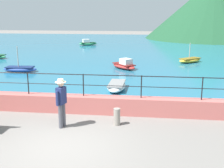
# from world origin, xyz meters

# --- Properties ---
(ground_plane) EXTENTS (120.00, 120.00, 0.00)m
(ground_plane) POSITION_xyz_m (0.00, 0.00, 0.00)
(ground_plane) COLOR slate
(promenade_wall) EXTENTS (20.00, 0.56, 0.70)m
(promenade_wall) POSITION_xyz_m (0.00, 3.20, 0.35)
(promenade_wall) COLOR #BC605B
(promenade_wall) RESTS_ON ground
(railing) EXTENTS (18.44, 0.04, 0.90)m
(railing) POSITION_xyz_m (0.00, 3.20, 1.34)
(railing) COLOR black
(railing) RESTS_ON promenade_wall
(lake_water) EXTENTS (64.00, 44.32, 0.06)m
(lake_water) POSITION_xyz_m (0.00, 25.84, 0.03)
(lake_water) COLOR #236B89
(lake_water) RESTS_ON ground
(hill_main) EXTENTS (21.49, 21.49, 9.40)m
(hill_main) POSITION_xyz_m (12.81, 40.75, 4.70)
(hill_main) COLOR #1E4C2D
(hill_main) RESTS_ON ground
(person_walking) EXTENTS (0.38, 0.55, 1.75)m
(person_walking) POSITION_xyz_m (-0.42, 1.59, 0.98)
(person_walking) COLOR #4C4C56
(person_walking) RESTS_ON ground
(bollard) EXTENTS (0.24, 0.24, 0.62)m
(bollard) POSITION_xyz_m (1.47, 2.02, 0.31)
(bollard) COLOR gray
(bollard) RESTS_ON ground
(boat_0) EXTENTS (2.32, 2.19, 1.58)m
(boat_0) POSITION_xyz_m (5.98, 15.99, 0.26)
(boat_0) COLOR gold
(boat_0) RESTS_ON lake_water
(boat_1) EXTENTS (2.18, 2.33, 0.76)m
(boat_1) POSITION_xyz_m (0.89, 12.58, 0.33)
(boat_1) COLOR red
(boat_1) RESTS_ON lake_water
(boat_3) EXTENTS (2.35, 1.03, 1.73)m
(boat_3) POSITION_xyz_m (-6.08, 10.62, 0.26)
(boat_3) COLOR #2D4C9E
(boat_3) RESTS_ON lake_water
(boat_4) EXTENTS (2.45, 1.87, 0.76)m
(boat_4) POSITION_xyz_m (-4.98, 27.93, 0.33)
(boat_4) COLOR #338C59
(boat_4) RESTS_ON lake_water
(boat_6) EXTENTS (0.95, 2.32, 0.36)m
(boat_6) POSITION_xyz_m (0.96, 6.73, 0.26)
(boat_6) COLOR white
(boat_6) RESTS_ON lake_water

